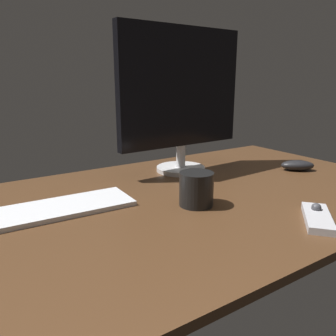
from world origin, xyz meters
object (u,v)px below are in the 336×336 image
coffee_mug (196,189)px  media_remote (317,217)px  computer_mouse (297,165)px  monitor (181,95)px  keyboard (42,211)px

coffee_mug → media_remote: bearing=-53.6°
coffee_mug → computer_mouse: bearing=8.2°
media_remote → monitor: bearing=50.3°
computer_mouse → media_remote: size_ratio=0.73×
monitor → media_remote: 59.94cm
media_remote → coffee_mug: coffee_mug is taller
monitor → computer_mouse: bearing=-34.6°
monitor → keyboard: size_ratio=1.09×
keyboard → coffee_mug: size_ratio=5.01×
monitor → coffee_mug: monitor is taller
keyboard → computer_mouse: computer_mouse is taller
keyboard → computer_mouse: 88.12cm
keyboard → media_remote: bearing=-34.8°
monitor → coffee_mug: bearing=-120.7°
computer_mouse → media_remote: bearing=-101.8°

